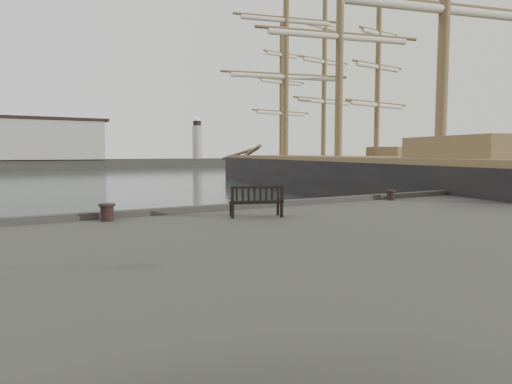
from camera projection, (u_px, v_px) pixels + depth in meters
ground at (226, 258)px, 14.33m from camera, size 400.00×400.00×0.00m
bench at (256, 207)px, 12.43m from camera, size 1.53×0.95×0.83m
bollard_left at (107, 212)px, 11.73m from camera, size 0.48×0.48×0.44m
bollard_right at (391, 195)px, 16.90m from camera, size 0.37×0.37×0.38m
tall_ship_main at (338, 182)px, 38.67m from camera, size 19.76×46.69×34.37m
tall_ship_far at (323, 172)px, 59.00m from camera, size 9.82×30.68×25.84m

